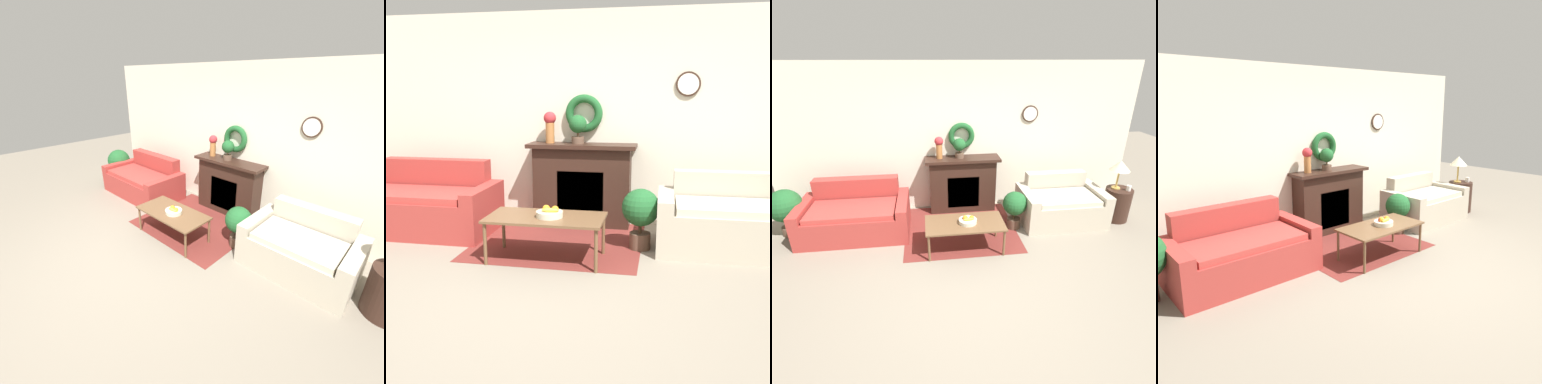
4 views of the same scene
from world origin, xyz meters
The scene contains 12 objects.
ground_plane centered at (0.00, 0.00, 0.00)m, with size 16.00×16.00×0.00m, color gray.
floor_rug centered at (-0.08, 1.50, 0.00)m, with size 1.89×1.71×0.01m.
wall_back centered at (0.00, 2.45, 1.35)m, with size 6.80×0.17×2.70m.
fireplace centered at (0.05, 2.25, 0.53)m, with size 1.37×0.41×1.06m.
couch_left centered at (-1.83, 1.64, 0.31)m, with size 1.76×0.99×0.85m.
loveseat_right centered at (1.76, 1.59, 0.31)m, with size 1.45×0.92×0.81m.
coffee_table centered at (-0.08, 0.91, 0.42)m, with size 1.19×0.61×0.46m.
fruit_bowl centered at (-0.03, 0.90, 0.50)m, with size 0.27×0.27×0.12m.
vase_on_mantel_left centered at (-0.37, 2.25, 1.29)m, with size 0.16×0.16×0.40m.
potted_plant_on_mantel centered at (0.00, 2.23, 1.27)m, with size 0.23×0.23×0.36m.
potted_plant_floor_by_couch centered at (-2.93, 1.70, 0.50)m, with size 0.54×0.54×0.81m.
potted_plant_floor_by_loveseat centered at (0.85, 1.42, 0.42)m, with size 0.41×0.41×0.67m.
Camera 1 is at (2.67, -1.52, 2.46)m, focal length 24.00 mm.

